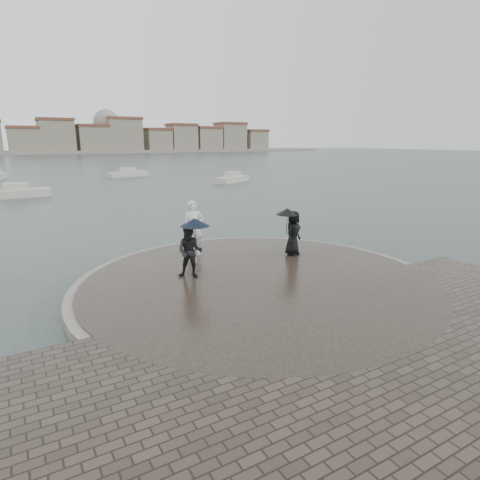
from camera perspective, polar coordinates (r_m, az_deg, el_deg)
ground at (r=11.44m, az=12.45°, el=-12.16°), size 400.00×400.00×0.00m
kerb_ring at (r=13.92m, az=2.70°, el=-6.28°), size 12.50×12.50×0.32m
quay_tip at (r=13.91m, az=2.71°, el=-6.20°), size 11.90×11.90×0.36m
statue at (r=16.52m, az=-6.63°, el=1.71°), size 0.95×0.77×2.26m
visitor_left at (r=13.82m, az=-6.97°, el=-0.76°), size 1.33×1.16×2.04m
visitor_right at (r=16.56m, az=7.38°, el=1.59°), size 1.26×1.04×1.95m
far_skyline at (r=168.16m, az=-30.64°, el=12.31°), size 260.00×20.00×37.00m
boats at (r=51.91m, az=-19.57°, el=8.10°), size 29.38×24.92×1.50m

